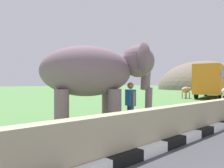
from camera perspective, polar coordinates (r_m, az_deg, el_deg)
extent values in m
cube|color=black|center=(4.64, 3.55, -18.81)|extent=(0.90, 0.20, 0.24)
cube|color=white|center=(5.30, 10.46, -16.35)|extent=(0.90, 0.20, 0.24)
cube|color=black|center=(6.03, 15.66, -14.31)|extent=(0.90, 0.20, 0.24)
cube|color=white|center=(6.79, 19.64, -12.64)|extent=(0.90, 0.20, 0.24)
cube|color=black|center=(7.59, 22.76, -11.27)|extent=(0.90, 0.20, 0.24)
cube|color=white|center=(8.41, 25.26, -10.14)|extent=(0.90, 0.20, 0.24)
cube|color=tan|center=(6.18, 13.71, -10.32)|extent=(28.00, 0.36, 1.00)
cylinder|color=slate|center=(8.19, -1.07, -6.13)|extent=(0.44, 0.44, 1.44)
cylinder|color=slate|center=(7.33, 0.72, -6.89)|extent=(0.44, 0.44, 1.44)
cylinder|color=slate|center=(7.94, -13.10, -6.35)|extent=(0.44, 0.44, 1.44)
cylinder|color=slate|center=(7.05, -12.76, -7.19)|extent=(0.44, 0.44, 1.44)
ellipsoid|color=slate|center=(7.54, -6.47, 3.33)|extent=(3.49, 2.86, 1.70)
sphere|color=slate|center=(8.08, 6.80, 5.84)|extent=(1.16, 1.16, 1.16)
ellipsoid|color=#D84C8C|center=(8.21, 8.68, 6.81)|extent=(0.62, 0.73, 0.44)
ellipsoid|color=slate|center=(8.76, 3.95, 5.74)|extent=(0.63, 0.91, 1.00)
ellipsoid|color=slate|center=(7.31, 8.09, 6.82)|extent=(0.63, 0.91, 1.00)
cylinder|color=slate|center=(8.16, 8.68, 1.92)|extent=(0.52, 0.57, 0.99)
cylinder|color=slate|center=(8.22, 9.41, -3.68)|extent=(0.37, 0.40, 0.81)
cone|color=beige|center=(8.39, 7.53, 2.55)|extent=(0.39, 0.56, 0.22)
cone|color=beige|center=(7.88, 9.13, 2.70)|extent=(0.39, 0.56, 0.22)
cylinder|color=navy|center=(8.14, 4.44, -8.39)|extent=(0.15, 0.15, 0.82)
cylinder|color=navy|center=(7.96, 5.09, -8.58)|extent=(0.15, 0.15, 0.82)
cube|color=#1E59B2|center=(7.97, 4.76, -3.51)|extent=(0.37, 0.46, 0.58)
cylinder|color=#9E7251|center=(8.21, 3.94, -3.60)|extent=(0.13, 0.16, 0.53)
cylinder|color=#9E7251|center=(7.75, 5.64, -3.83)|extent=(0.13, 0.14, 0.52)
sphere|color=#9E7251|center=(7.96, 4.76, -0.42)|extent=(0.23, 0.23, 0.23)
cube|color=orange|center=(27.47, 24.37, 1.02)|extent=(9.58, 4.76, 3.00)
cube|color=#3F5160|center=(27.48, 24.37, 2.14)|extent=(8.87, 4.61, 0.76)
cylinder|color=black|center=(30.58, 22.94, -1.87)|extent=(1.04, 0.54, 1.00)
cylinder|color=black|center=(24.75, 20.84, -2.37)|extent=(1.04, 0.54, 1.00)
cylinder|color=black|center=(24.42, 26.15, -2.41)|extent=(1.04, 0.54, 1.00)
cylinder|color=tan|center=(25.40, 18.55, -2.69)|extent=(0.12, 0.12, 0.65)
cylinder|color=tan|center=(25.24, 19.27, -2.71)|extent=(0.12, 0.12, 0.65)
cylinder|color=tan|center=(24.60, 17.59, -2.79)|extent=(0.12, 0.12, 0.65)
cylinder|color=tan|center=(24.44, 18.34, -2.81)|extent=(0.12, 0.12, 0.65)
ellipsoid|color=tan|center=(24.90, 18.45, -1.43)|extent=(1.51, 0.62, 0.66)
ellipsoid|color=tan|center=(25.72, 19.39, -1.16)|extent=(0.40, 0.27, 0.32)
cylinder|color=beige|center=(21.60, 26.44, -3.23)|extent=(0.12, 0.12, 0.65)
ellipsoid|color=#766A5B|center=(63.60, 22.49, -1.21)|extent=(27.25, 21.80, 14.87)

